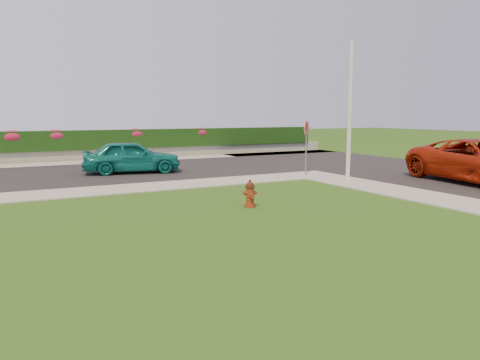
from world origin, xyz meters
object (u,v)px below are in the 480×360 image
fire_hydrant (250,194)px  stop_sign (306,135)px  sedan_teal (132,157)px  utility_pole (350,113)px

fire_hydrant → stop_sign: 7.46m
fire_hydrant → stop_sign: size_ratio=0.33×
sedan_teal → utility_pole: size_ratio=0.79×
fire_hydrant → stop_sign: bearing=51.1°
utility_pole → sedan_teal: bearing=133.9°
sedan_teal → utility_pole: bearing=-124.4°
sedan_teal → stop_sign: bearing=-111.2°
fire_hydrant → stop_sign: (5.48, 4.88, 1.36)m
utility_pole → fire_hydrant: bearing=-157.8°
stop_sign → utility_pole: bearing=-102.6°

